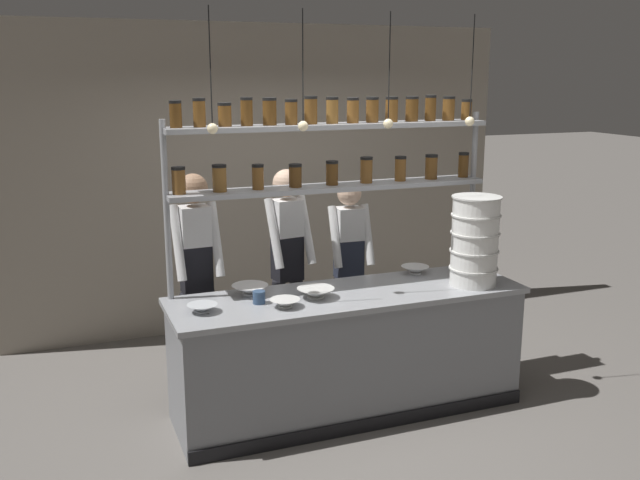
% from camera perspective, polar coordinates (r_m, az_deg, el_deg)
% --- Properties ---
extents(ground_plane, '(40.00, 40.00, 0.00)m').
position_cam_1_polar(ground_plane, '(5.54, 2.21, -13.36)').
color(ground_plane, slate).
extents(back_wall, '(5.02, 0.12, 2.94)m').
position_cam_1_polar(back_wall, '(7.04, -4.60, 4.94)').
color(back_wall, '#9E9384').
rests_on(back_wall, ground_plane).
extents(prep_counter, '(2.62, 0.76, 0.92)m').
position_cam_1_polar(prep_counter, '(5.35, 2.27, -8.95)').
color(prep_counter, gray).
rests_on(prep_counter, ground_plane).
extents(spice_shelf_unit, '(2.50, 0.28, 2.32)m').
position_cam_1_polar(spice_shelf_unit, '(5.29, 0.95, 6.60)').
color(spice_shelf_unit, '#999BA0').
rests_on(spice_shelf_unit, ground_plane).
extents(chef_left, '(0.37, 0.31, 1.76)m').
position_cam_1_polar(chef_left, '(5.47, -9.86, -2.37)').
color(chef_left, black).
rests_on(chef_left, ground_plane).
extents(chef_center, '(0.39, 0.32, 1.74)m').
position_cam_1_polar(chef_center, '(5.77, -2.61, -1.51)').
color(chef_center, black).
rests_on(chef_center, ground_plane).
extents(chef_right, '(0.37, 0.29, 1.60)m').
position_cam_1_polar(chef_right, '(6.05, 2.33, -1.72)').
color(chef_right, black).
rests_on(chef_right, ground_plane).
extents(container_stack, '(0.37, 0.37, 0.68)m').
position_cam_1_polar(container_stack, '(5.42, 12.28, -0.07)').
color(container_stack, white).
rests_on(container_stack, prep_counter).
extents(prep_bowl_near_left, '(0.21, 0.21, 0.06)m').
position_cam_1_polar(prep_bowl_near_left, '(4.83, -9.40, -5.42)').
color(prep_bowl_near_left, silver).
rests_on(prep_bowl_near_left, prep_counter).
extents(prep_bowl_center_front, '(0.27, 0.27, 0.07)m').
position_cam_1_polar(prep_bowl_center_front, '(5.06, -0.34, -4.27)').
color(prep_bowl_center_front, silver).
rests_on(prep_bowl_center_front, prep_counter).
extents(prep_bowl_center_back, '(0.22, 0.22, 0.06)m').
position_cam_1_polar(prep_bowl_center_back, '(5.72, 7.61, -2.39)').
color(prep_bowl_center_back, white).
rests_on(prep_bowl_center_back, prep_counter).
extents(prep_bowl_near_right, '(0.26, 0.26, 0.07)m').
position_cam_1_polar(prep_bowl_near_right, '(5.16, -5.62, -4.00)').
color(prep_bowl_near_right, white).
rests_on(prep_bowl_near_right, prep_counter).
extents(prep_bowl_far_left, '(0.21, 0.21, 0.06)m').
position_cam_1_polar(prep_bowl_far_left, '(4.87, -2.82, -5.08)').
color(prep_bowl_far_left, silver).
rests_on(prep_bowl_far_left, prep_counter).
extents(serving_cup_front, '(0.09, 0.09, 0.09)m').
position_cam_1_polar(serving_cup_front, '(4.96, -4.90, -4.59)').
color(serving_cup_front, '#334C70').
rests_on(serving_cup_front, prep_counter).
extents(pendant_light_row, '(1.99, 0.07, 0.79)m').
position_cam_1_polar(pendant_light_row, '(4.95, 2.28, 9.73)').
color(pendant_light_row, black).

